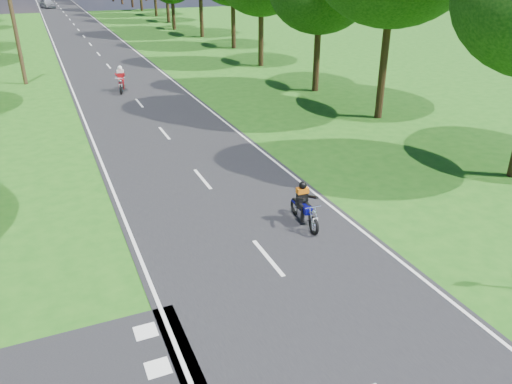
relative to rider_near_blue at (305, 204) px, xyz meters
name	(u,v)px	position (x,y,z in m)	size (l,w,h in m)	color
ground	(301,299)	(-1.87, -3.36, -0.71)	(160.00, 160.00, 0.00)	#1B5212
main_road	(84,36)	(-1.87, 46.64, -0.70)	(7.00, 140.00, 0.02)	black
road_markings	(84,39)	(-2.01, 44.77, -0.69)	(7.40, 140.00, 0.01)	silver
telegraph_pole	(14,20)	(-7.87, 24.64, 3.36)	(1.20, 0.26, 8.00)	#382616
rider_near_blue	(305,204)	(0.00, 0.00, 0.00)	(0.55, 1.66, 1.38)	#0C0C85
rider_far_red	(121,79)	(-2.30, 19.90, 0.10)	(0.63, 1.89, 1.58)	#AE0D19
distant_car	(47,3)	(-3.78, 84.91, 0.07)	(1.79, 4.45, 1.52)	#ACAEB3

